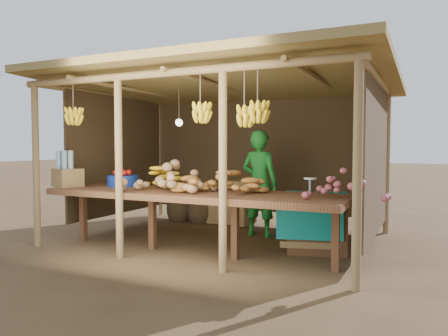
% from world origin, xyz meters
% --- Properties ---
extents(ground, '(60.00, 60.00, 0.00)m').
position_xyz_m(ground, '(0.00, 0.00, 0.00)').
color(ground, brown).
rests_on(ground, ground).
extents(stall_structure, '(4.70, 3.50, 2.43)m').
position_xyz_m(stall_structure, '(-0.03, -0.04, 1.92)').
color(stall_structure, '#94764C').
rests_on(stall_structure, ground).
extents(counter, '(3.90, 1.05, 0.80)m').
position_xyz_m(counter, '(0.00, -0.95, 0.74)').
color(counter, brown).
rests_on(counter, ground).
extents(potato_heap, '(1.12, 0.67, 0.37)m').
position_xyz_m(potato_heap, '(-0.31, -1.05, 0.99)').
color(potato_heap, '#A57E55').
rests_on(potato_heap, counter).
extents(sweet_potato_heap, '(1.25, 0.89, 0.36)m').
position_xyz_m(sweet_potato_heap, '(0.34, -0.91, 0.98)').
color(sweet_potato_heap, '#A4662A').
rests_on(sweet_potato_heap, counter).
extents(onion_heap, '(0.99, 0.82, 0.36)m').
position_xyz_m(onion_heap, '(1.90, -0.94, 0.98)').
color(onion_heap, '#A95256').
rests_on(onion_heap, counter).
extents(banana_pile, '(0.66, 0.41, 0.35)m').
position_xyz_m(banana_pile, '(-0.64, -0.71, 0.97)').
color(banana_pile, yellow).
rests_on(banana_pile, counter).
extents(tomato_basin, '(0.44, 0.44, 0.23)m').
position_xyz_m(tomato_basin, '(-1.25, -0.73, 0.89)').
color(tomato_basin, navy).
rests_on(tomato_basin, counter).
extents(bottle_box, '(0.49, 0.45, 0.51)m').
position_xyz_m(bottle_box, '(-1.90, -1.14, 0.99)').
color(bottle_box, olive).
rests_on(bottle_box, counter).
extents(vendor, '(0.63, 0.45, 1.61)m').
position_xyz_m(vendor, '(0.38, 0.44, 0.80)').
color(vendor, '#1C7E2A').
rests_on(vendor, ground).
extents(tarp_crate, '(0.98, 0.90, 0.98)m').
position_xyz_m(tarp_crate, '(1.38, -0.10, 0.40)').
color(tarp_crate, brown).
rests_on(tarp_crate, ground).
extents(carton_stack, '(1.05, 0.45, 0.76)m').
position_xyz_m(carton_stack, '(-0.43, 1.15, 0.33)').
color(carton_stack, olive).
rests_on(carton_stack, ground).
extents(burlap_sacks, '(0.89, 0.47, 0.63)m').
position_xyz_m(burlap_sacks, '(-1.18, 1.05, 0.28)').
color(burlap_sacks, '#4D3A24').
rests_on(burlap_sacks, ground).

